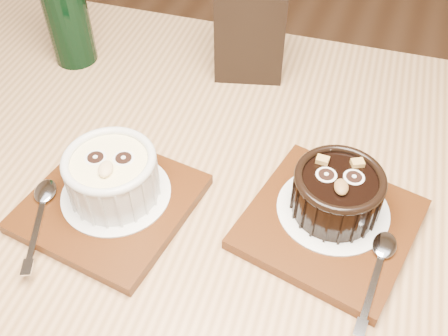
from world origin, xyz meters
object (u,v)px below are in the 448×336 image
object	(u,v)px
table	(215,253)
tray_left	(110,203)
tray_right	(329,224)
ramekin_white	(112,174)
green_bottle	(64,4)
ramekin_dark	(337,191)
condiment_stand	(250,33)

from	to	relation	value
table	tray_left	world-z (taller)	tray_left
tray_right	table	bearing A→B (deg)	-170.87
table	ramekin_white	distance (m)	0.18
ramekin_white	green_bottle	size ratio (longest dim) A/B	0.44
tray_right	ramekin_dark	world-z (taller)	ramekin_dark
table	ramekin_white	world-z (taller)	ramekin_white
tray_left	ramekin_white	distance (m)	0.04
ramekin_white	condiment_stand	bearing A→B (deg)	59.23
table	green_bottle	size ratio (longest dim) A/B	5.11
tray_right	condiment_stand	size ratio (longest dim) A/B	1.29
tray_left	green_bottle	bearing A→B (deg)	128.37
ramekin_dark	ramekin_white	bearing A→B (deg)	-178.72
condiment_stand	tray_left	bearing A→B (deg)	-102.53
tray_left	ramekin_dark	xyz separation A→B (m)	(0.25, 0.08, 0.04)
tray_right	condiment_stand	distance (m)	0.32
table	green_bottle	xyz separation A→B (m)	(-0.32, 0.21, 0.19)
condiment_stand	green_bottle	bearing A→B (deg)	-167.56
tray_left	ramekin_white	bearing A→B (deg)	69.72
table	tray_left	distance (m)	0.16
condiment_stand	green_bottle	distance (m)	0.28
table	tray_right	xyz separation A→B (m)	(0.13, 0.02, 0.10)
condiment_stand	tray_right	bearing A→B (deg)	-54.10
tray_left	green_bottle	world-z (taller)	green_bottle
table	ramekin_white	size ratio (longest dim) A/B	11.68
tray_left	ramekin_white	xyz separation A→B (m)	(0.00, 0.01, 0.04)
table	tray_right	bearing A→B (deg)	9.13
tray_left	condiment_stand	world-z (taller)	condiment_stand
tray_left	condiment_stand	size ratio (longest dim) A/B	1.29
table	condiment_stand	distance (m)	0.32
green_bottle	table	bearing A→B (deg)	-33.97
green_bottle	tray_left	bearing A→B (deg)	-51.63
ramekin_white	condiment_stand	size ratio (longest dim) A/B	0.76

